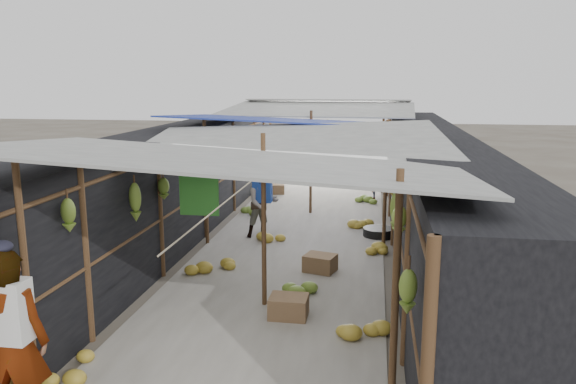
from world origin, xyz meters
The scene contains 13 objects.
aisle_slab centered at (0.00, 6.50, 0.01)m, with size 3.60×16.00×0.02m, color #9E998E.
stall_left centered at (-2.70, 6.50, 1.15)m, with size 1.40×15.00×2.30m, color black.
stall_right centered at (2.70, 6.50, 1.15)m, with size 1.40×15.00×2.30m, color black.
crate_near centered at (0.68, 4.62, 0.16)m, with size 0.53×0.42×0.32m, color #8B6847.
crate_mid centered at (0.43, 2.60, 0.16)m, with size 0.54×0.43×0.32m, color #8B6847.
crate_back centered at (-1.28, 11.27, 0.15)m, with size 0.47×0.39×0.30m, color #8B6847.
black_basin centered at (1.70, 7.07, 0.10)m, with size 0.65×0.65×0.20m, color black.
vendor_elderly centered at (-1.70, -0.46, 0.93)m, with size 0.68×0.45×1.87m, color silver.
shopper_blue centered at (-0.77, 6.70, 0.74)m, with size 0.72×0.56×1.48m, color navy.
vendor_seated centered at (1.55, 10.85, 0.44)m, with size 0.56×0.32×0.87m, color #4E4A43.
market_canopy centered at (0.02, 6.83, 2.41)m, with size 5.62×15.20×2.77m.
hanging_bananas centered at (-0.18, 6.70, 1.66)m, with size 3.96×14.46×0.74m.
floor_bananas centered at (-0.30, 5.02, 0.15)m, with size 4.00×11.28×0.36m.
Camera 1 is at (1.58, -4.81, 3.35)m, focal length 35.00 mm.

